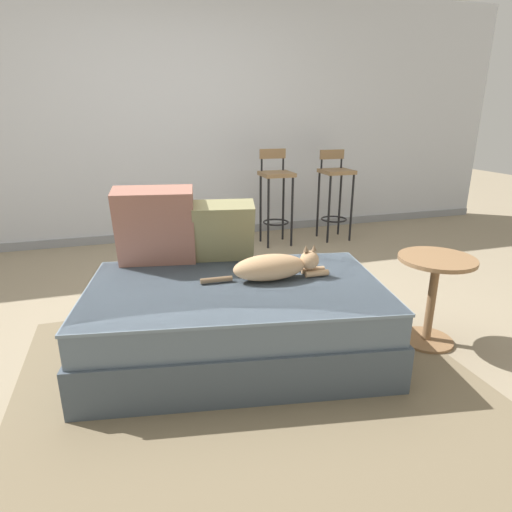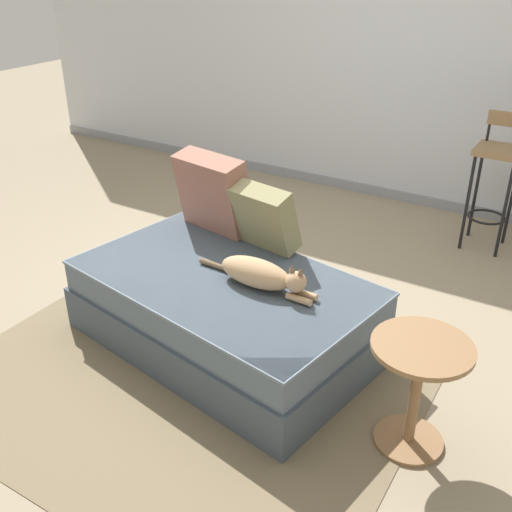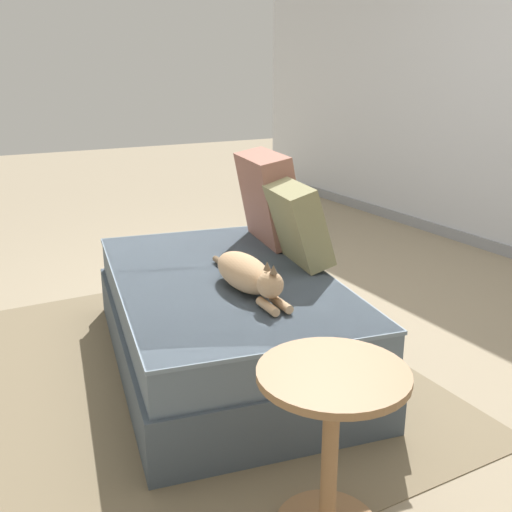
{
  "view_description": "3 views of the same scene",
  "coord_description": "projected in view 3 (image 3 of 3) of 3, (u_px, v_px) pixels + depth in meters",
  "views": [
    {
      "loc": [
        -0.54,
        -2.54,
        1.34
      ],
      "look_at": [
        0.15,
        -0.3,
        0.56
      ],
      "focal_mm": 30.0,
      "sensor_mm": 36.0,
      "label": 1
    },
    {
      "loc": [
        1.63,
        -2.73,
        2.06
      ],
      "look_at": [
        0.15,
        -0.3,
        0.56
      ],
      "focal_mm": 42.0,
      "sensor_mm": 36.0,
      "label": 2
    },
    {
      "loc": [
        2.38,
        -1.52,
        1.37
      ],
      "look_at": [
        0.15,
        -0.3,
        0.56
      ],
      "focal_mm": 42.0,
      "sensor_mm": 36.0,
      "label": 3
    }
  ],
  "objects": [
    {
      "name": "throw_pillow_corner",
      "position": [
        268.0,
        198.0,
        3.24
      ],
      "size": [
        0.51,
        0.33,
        0.49
      ],
      "color": "#936051",
      "rests_on": "couch"
    },
    {
      "name": "area_rug",
      "position": [
        165.0,
        374.0,
        2.78
      ],
      "size": [
        2.36,
        2.09,
        0.01
      ],
      "primitive_type": "cube",
      "color": "#75664C",
      "rests_on": "ground"
    },
    {
      "name": "ground_plane",
      "position": [
        293.0,
        343.0,
        3.1
      ],
      "size": [
        16.0,
        16.0,
        0.0
      ],
      "primitive_type": "plane",
      "color": "gray",
      "rests_on": "ground"
    },
    {
      "name": "couch",
      "position": [
        223.0,
        318.0,
        2.85
      ],
      "size": [
        1.8,
        1.26,
        0.44
      ],
      "color": "#44505B",
      "rests_on": "ground"
    },
    {
      "name": "throw_pillow_middle",
      "position": [
        298.0,
        224.0,
        2.88
      ],
      "size": [
        0.41,
        0.3,
        0.4
      ],
      "color": "#847F56",
      "rests_on": "couch"
    },
    {
      "name": "cat",
      "position": [
        247.0,
        274.0,
        2.57
      ],
      "size": [
        0.74,
        0.18,
        0.19
      ],
      "color": "tan",
      "rests_on": "couch"
    },
    {
      "name": "side_table",
      "position": [
        331.0,
        430.0,
        1.74
      ],
      "size": [
        0.44,
        0.44,
        0.55
      ],
      "color": "olive",
      "rests_on": "ground"
    }
  ]
}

